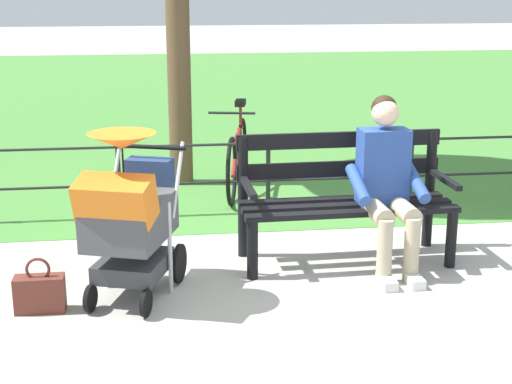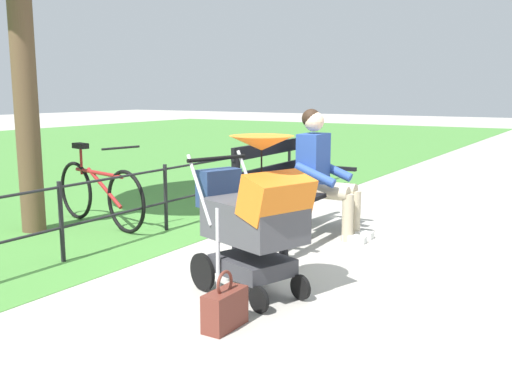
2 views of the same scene
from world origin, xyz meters
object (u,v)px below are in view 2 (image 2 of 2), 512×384
person_on_bench (323,169)px  handbag (225,308)px  stroller (255,214)px  bicycle (99,193)px  park_bench (291,186)px

person_on_bench → handbag: size_ratio=3.45×
stroller → bicycle: (-0.98, -2.60, -0.23)m
person_on_bench → stroller: bearing=10.6°
park_bench → handbag: size_ratio=4.36×
handbag → bicycle: 3.18m
park_bench → stroller: 1.69m
stroller → handbag: size_ratio=3.11×
park_bench → handbag: 2.33m
person_on_bench → bicycle: bearing=-68.9°
park_bench → handbag: (2.18, 0.72, -0.40)m
park_bench → person_on_bench: 0.38m
handbag → bicycle: bearing=-119.8°
person_on_bench → bicycle: person_on_bench is taller
person_on_bench → bicycle: 2.43m
park_bench → bicycle: size_ratio=0.99×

